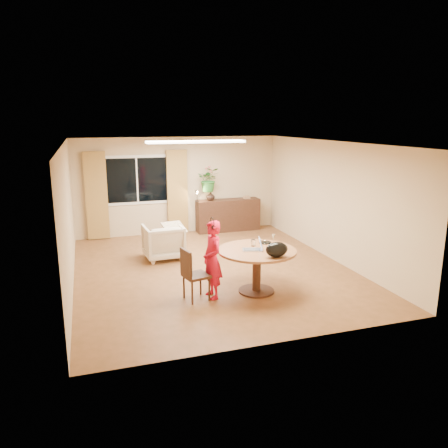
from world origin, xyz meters
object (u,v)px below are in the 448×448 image
dining_chair (196,274)px  child (212,260)px  sideboard (228,215)px  dining_table (257,259)px  armchair (163,242)px

dining_chair → child: size_ratio=0.67×
child → sideboard: child is taller
dining_table → armchair: (-1.25, 2.47, -0.24)m
dining_table → armchair: dining_table is taller
dining_chair → armchair: size_ratio=1.08×
dining_table → child: child is taller
armchair → sideboard: sideboard is taller
armchair → sideboard: size_ratio=0.48×
dining_chair → child: bearing=-10.3°
armchair → sideboard: bearing=-141.4°
dining_table → sideboard: bearing=78.3°
dining_table → dining_chair: (-1.12, -0.01, -0.17)m
dining_chair → sideboard: dining_chair is taller
dining_chair → child: child is taller
dining_chair → sideboard: (2.04, 4.44, -0.02)m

